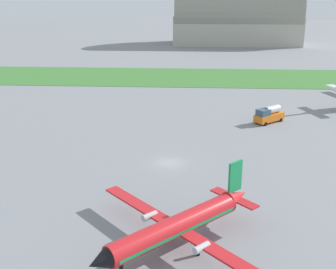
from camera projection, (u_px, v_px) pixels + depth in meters
ground_plane at (169, 163)px, 66.67m from camera, size 600.00×600.00×0.00m
grass_taxiway_strip at (182, 77)px, 129.10m from camera, size 360.00×28.00×0.08m
airplane_foreground_turboprop at (178, 225)px, 44.16m from camera, size 18.31×18.77×7.40m
fuel_truck_near_gate at (269, 115)px, 85.99m from camera, size 6.52×6.02×3.29m
hangar_distant at (237, 17)px, 198.39m from camera, size 57.21×25.27×27.74m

